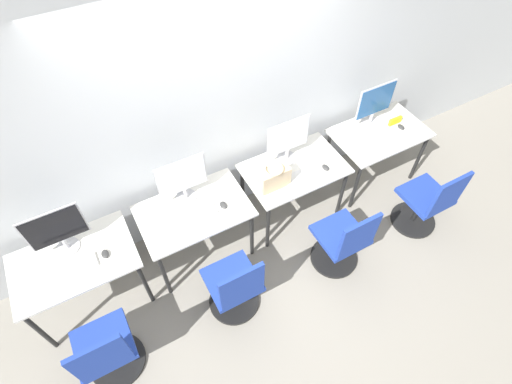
{
  "coord_description": "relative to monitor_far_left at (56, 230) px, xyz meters",
  "views": [
    {
      "loc": [
        -1.08,
        -1.84,
        3.65
      ],
      "look_at": [
        0.0,
        0.13,
        0.87
      ],
      "focal_mm": 28.0,
      "sensor_mm": 36.0,
      "label": 1
    }
  ],
  "objects": [
    {
      "name": "mouse_far_left",
      "position": [
        0.26,
        -0.22,
        -0.25
      ],
      "size": [
        0.06,
        0.09,
        0.03
      ],
      "color": "#333333",
      "rests_on": "desk_far_left"
    },
    {
      "name": "desk_far_left",
      "position": [
        -0.0,
        -0.15,
        -0.35
      ],
      "size": [
        1.01,
        0.65,
        0.72
      ],
      "color": "silver",
      "rests_on": "ground_plane"
    },
    {
      "name": "keyboard_far_left",
      "position": [
        -0.0,
        -0.23,
        -0.25
      ],
      "size": [
        0.37,
        0.14,
        0.02
      ],
      "color": "silver",
      "rests_on": "desk_far_left"
    },
    {
      "name": "office_chair_right",
      "position": [
        2.25,
        -0.94,
        -0.61
      ],
      "size": [
        0.48,
        0.48,
        0.91
      ],
      "color": "black",
      "rests_on": "ground_plane"
    },
    {
      "name": "mouse_right",
      "position": [
        2.44,
        -0.3,
        -0.25
      ],
      "size": [
        0.06,
        0.09,
        0.03
      ],
      "color": "#333333",
      "rests_on": "desk_right"
    },
    {
      "name": "desk_far_right",
      "position": [
        3.27,
        -0.15,
        -0.35
      ],
      "size": [
        1.01,
        0.65,
        0.72
      ],
      "color": "silver",
      "rests_on": "ground_plane"
    },
    {
      "name": "handbag",
      "position": [
        1.88,
        -0.24,
        -0.15
      ],
      "size": [
        0.3,
        0.18,
        0.25
      ],
      "color": "tan",
      "rests_on": "desk_right"
    },
    {
      "name": "mouse_far_right",
      "position": [
        3.5,
        -0.2,
        -0.25
      ],
      "size": [
        0.06,
        0.09,
        0.03
      ],
      "color": "#333333",
      "rests_on": "desk_far_right"
    },
    {
      "name": "keyboard_far_right",
      "position": [
        3.27,
        -0.23,
        -0.25
      ],
      "size": [
        0.37,
        0.14,
        0.02
      ],
      "color": "silver",
      "rests_on": "desk_far_right"
    },
    {
      "name": "ground_plane",
      "position": [
        1.63,
        -0.47,
        -0.98
      ],
      "size": [
        20.0,
        20.0,
        0.0
      ],
      "primitive_type": "plane",
      "color": "gray"
    },
    {
      "name": "placard_far_right",
      "position": [
        3.49,
        -0.11,
        -0.22
      ],
      "size": [
        0.16,
        0.03,
        0.08
      ],
      "color": "yellow",
      "rests_on": "desk_far_right"
    },
    {
      "name": "office_chair_far_right",
      "position": [
        3.3,
        -0.97,
        -0.61
      ],
      "size": [
        0.48,
        0.48,
        0.91
      ],
      "color": "black",
      "rests_on": "ground_plane"
    },
    {
      "name": "keyboard_right",
      "position": [
        2.18,
        -0.28,
        -0.25
      ],
      "size": [
        0.37,
        0.14,
        0.02
      ],
      "color": "silver",
      "rests_on": "desk_right"
    },
    {
      "name": "monitor_far_left",
      "position": [
        0.0,
        0.0,
        0.0
      ],
      "size": [
        0.46,
        0.2,
        0.48
      ],
      "color": "#B2B2B7",
      "rests_on": "desk_far_left"
    },
    {
      "name": "office_chair_left",
      "position": [
        1.14,
        -0.87,
        -0.61
      ],
      "size": [
        0.48,
        0.48,
        0.91
      ],
      "color": "black",
      "rests_on": "ground_plane"
    },
    {
      "name": "keyboard_left",
      "position": [
        1.09,
        -0.22,
        -0.25
      ],
      "size": [
        0.37,
        0.14,
        0.02
      ],
      "color": "silver",
      "rests_on": "desk_left"
    },
    {
      "name": "office_chair_far_left",
      "position": [
        -0.01,
        -0.88,
        -0.61
      ],
      "size": [
        0.48,
        0.48,
        0.91
      ],
      "color": "black",
      "rests_on": "ground_plane"
    },
    {
      "name": "monitor_right",
      "position": [
        2.18,
        0.01,
        0.0
      ],
      "size": [
        0.46,
        0.2,
        0.48
      ],
      "color": "#B2B2B7",
      "rests_on": "desk_right"
    },
    {
      "name": "monitor_left",
      "position": [
        1.09,
        0.02,
        0.0
      ],
      "size": [
        0.46,
        0.2,
        0.48
      ],
      "color": "#B2B2B7",
      "rests_on": "desk_left"
    },
    {
      "name": "wall_back",
      "position": [
        1.63,
        0.3,
        0.42
      ],
      "size": [
        12.0,
        0.05,
        2.8
      ],
      "color": "#B7BCC1",
      "rests_on": "ground_plane"
    },
    {
      "name": "desk_right",
      "position": [
        2.18,
        -0.15,
        -0.35
      ],
      "size": [
        1.01,
        0.65,
        0.72
      ],
      "color": "silver",
      "rests_on": "ground_plane"
    },
    {
      "name": "mouse_left",
      "position": [
        1.35,
        -0.24,
        -0.25
      ],
      "size": [
        0.06,
        0.09,
        0.03
      ],
      "color": "#333333",
      "rests_on": "desk_left"
    },
    {
      "name": "desk_left",
      "position": [
        1.09,
        -0.15,
        -0.35
      ],
      "size": [
        1.01,
        0.65,
        0.72
      ],
      "color": "silver",
      "rests_on": "ground_plane"
    },
    {
      "name": "monitor_far_right",
      "position": [
        3.27,
        0.03,
        0.0
      ],
      "size": [
        0.46,
        0.2,
        0.48
      ],
      "color": "#B2B2B7",
      "rests_on": "desk_far_right"
    }
  ]
}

